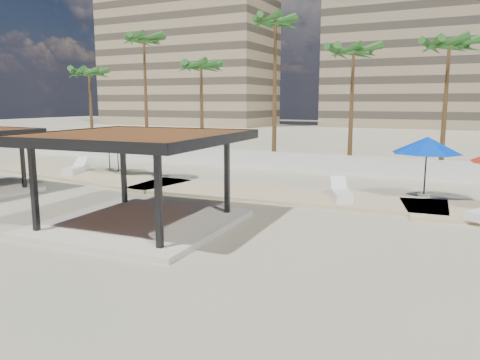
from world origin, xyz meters
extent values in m
plane|color=#CCB287|center=(0.00, 0.00, 0.00)|extent=(200.00, 200.00, 0.00)
cube|color=#C6B284|center=(-12.00, 7.50, 0.06)|extent=(16.40, 6.19, 0.24)
cube|color=#C6B284|center=(2.00, 7.00, 0.06)|extent=(16.24, 5.11, 0.24)
cube|color=silver|center=(0.00, 16.00, 0.60)|extent=(56.00, 0.30, 1.20)
cube|color=#937F60|center=(-42.00, 68.00, 15.00)|extent=(34.00, 16.00, 30.00)
cube|color=#847259|center=(4.00, 78.00, 14.00)|extent=(38.00, 16.00, 28.00)
cube|color=beige|center=(-0.62, -0.68, 0.10)|extent=(7.18, 7.18, 0.21)
cube|color=black|center=(-3.02, -3.40, 1.75)|extent=(0.20, 0.20, 3.08)
cube|color=black|center=(-3.34, 1.72, 1.75)|extent=(0.20, 0.20, 3.08)
cube|color=black|center=(2.10, -3.09, 1.75)|extent=(0.20, 0.20, 3.08)
cube|color=black|center=(1.79, 2.04, 1.75)|extent=(0.20, 0.20, 3.08)
cube|color=brown|center=(-0.62, -0.68, 3.43)|extent=(7.40, 7.40, 0.29)
cube|color=black|center=(-0.40, -4.17, 3.43)|extent=(7.08, 0.55, 0.35)
cube|color=black|center=(-0.83, 2.80, 3.43)|extent=(7.08, 0.55, 0.35)
cube|color=black|center=(-4.10, -0.90, 3.43)|extent=(0.55, 7.08, 0.35)
cube|color=black|center=(2.87, -0.47, 3.43)|extent=(0.55, 7.08, 0.35)
cube|color=black|center=(-10.67, 2.33, 1.62)|extent=(0.18, 0.18, 2.85)
cube|color=black|center=(-13.00, 3.30, 3.17)|extent=(6.55, 0.43, 0.32)
cylinder|color=beige|center=(-10.87, 9.20, 0.24)|extent=(0.48, 0.48, 0.12)
cylinder|color=#262628|center=(-10.87, 9.20, 1.34)|extent=(0.07, 0.07, 2.32)
cone|color=#0037C9|center=(-10.87, 9.20, 2.34)|extent=(3.00, 3.00, 0.68)
cylinder|color=beige|center=(-9.45, 8.42, 0.24)|extent=(0.49, 0.49, 0.12)
cylinder|color=#262628|center=(-9.45, 8.42, 1.36)|extent=(0.07, 0.07, 2.36)
cone|color=yellow|center=(-9.45, 8.42, 2.37)|extent=(3.74, 3.74, 0.69)
cylinder|color=beige|center=(8.80, 9.20, 0.25)|extent=(0.56, 0.56, 0.14)
cylinder|color=#262628|center=(8.80, 9.20, 1.53)|extent=(0.08, 0.08, 2.71)
cone|color=#0037C9|center=(8.80, 9.20, 2.70)|extent=(3.67, 3.67, 0.79)
cylinder|color=beige|center=(-6.48, 8.52, 0.24)|extent=(0.53, 0.53, 0.13)
cylinder|color=#262628|center=(-6.48, 8.52, 1.44)|extent=(0.07, 0.07, 2.53)
cone|color=#0037C9|center=(-6.48, 8.52, 2.53)|extent=(3.55, 3.55, 0.74)
cube|color=white|center=(-12.19, 7.43, 0.34)|extent=(1.48, 2.38, 0.31)
cube|color=white|center=(-12.19, 7.43, 0.53)|extent=(1.48, 2.38, 0.07)
cube|color=white|center=(-12.48, 8.25, 0.80)|extent=(0.95, 0.98, 0.57)
cube|color=white|center=(5.31, 7.01, 0.34)|extent=(1.63, 2.38, 0.32)
cube|color=white|center=(5.31, 7.01, 0.53)|extent=(1.63, 2.38, 0.07)
cube|color=white|center=(4.95, 7.81, 0.80)|extent=(0.99, 1.01, 0.57)
cone|color=brown|center=(-21.00, 18.30, 3.75)|extent=(0.36, 0.36, 7.49)
ellipsoid|color=#255B20|center=(-21.00, 18.30, 7.24)|extent=(3.00, 3.00, 1.80)
cone|color=brown|center=(-15.00, 18.70, 5.08)|extent=(0.36, 0.36, 10.15)
ellipsoid|color=#255B20|center=(-15.00, 18.70, 9.90)|extent=(3.00, 3.00, 1.80)
cone|color=brown|center=(-9.00, 18.10, 3.84)|extent=(0.36, 0.36, 7.69)
ellipsoid|color=#255B20|center=(-9.00, 18.10, 7.44)|extent=(3.00, 3.00, 1.80)
cone|color=brown|center=(-3.00, 18.90, 5.39)|extent=(0.36, 0.36, 10.78)
ellipsoid|color=#255B20|center=(-3.00, 18.90, 10.53)|extent=(3.00, 3.00, 1.80)
cone|color=brown|center=(3.00, 18.40, 4.18)|extent=(0.36, 0.36, 8.36)
ellipsoid|color=#255B20|center=(3.00, 18.40, 8.11)|extent=(3.00, 3.00, 1.80)
cone|color=brown|center=(9.00, 18.60, 4.24)|extent=(0.36, 0.36, 8.48)
ellipsoid|color=#255B20|center=(9.00, 18.60, 8.23)|extent=(3.00, 3.00, 1.80)
camera|label=1|loc=(10.64, -14.67, 4.77)|focal=35.00mm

